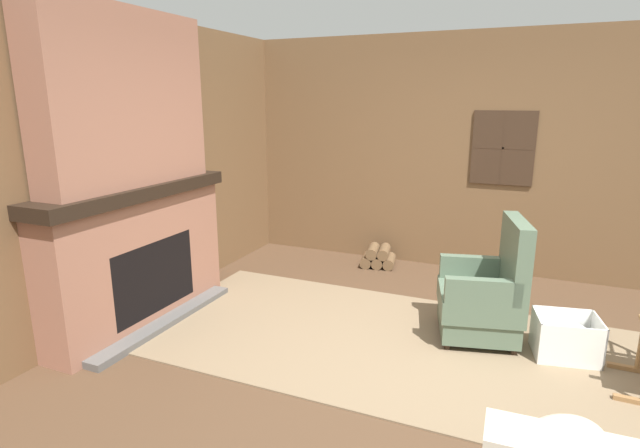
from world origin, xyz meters
name	(u,v)px	position (x,y,z in m)	size (l,w,h in m)	color
ground_plane	(412,378)	(0.00, 0.00, 0.00)	(14.00, 14.00, 0.00)	#4C3523
wood_panel_wall_left	(113,172)	(-2.65, 0.00, 1.33)	(0.06, 5.85, 2.67)	brown
wood_panel_wall_back	(472,155)	(0.01, 2.65, 1.34)	(5.85, 0.09, 2.67)	brown
fireplace_hearth	(140,256)	(-2.44, 0.00, 0.61)	(0.56, 1.97, 1.24)	#93604C
chimney_breast	(124,99)	(-2.45, 0.00, 1.94)	(0.31, 1.65, 1.41)	#93604C
area_rug	(399,344)	(-0.21, 0.46, 0.01)	(4.31, 2.02, 0.01)	#7A664C
armchair	(485,297)	(0.39, 0.85, 0.37)	(0.77, 0.80, 1.03)	#516651
firewood_stack	(378,257)	(-0.95, 2.30, 0.11)	(0.46, 0.41, 0.24)	brown
laundry_basket	(566,337)	(1.01, 0.77, 0.17)	(0.52, 0.45, 0.34)	white
oil_lamp_vase	(99,177)	(-2.49, -0.31, 1.35)	(0.10, 0.10, 0.31)	#47708E
storage_case	(183,168)	(-2.49, 0.71, 1.29)	(0.16, 0.25, 0.11)	black
decorative_plate_on_mantel	(133,167)	(-2.51, 0.08, 1.38)	(0.07, 0.29, 0.29)	#336093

